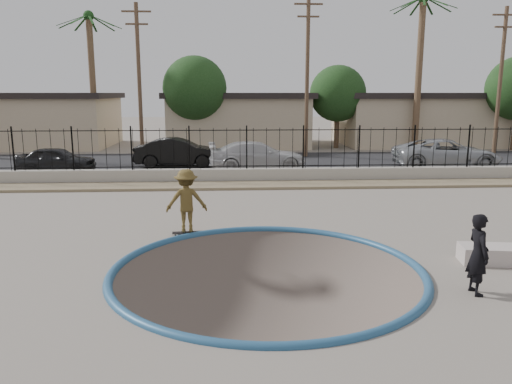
{
  "coord_description": "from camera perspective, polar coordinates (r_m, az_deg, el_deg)",
  "views": [
    {
      "loc": [
        -0.86,
        -11.51,
        3.89
      ],
      "look_at": [
        -0.08,
        2.0,
        1.2
      ],
      "focal_mm": 35.0,
      "sensor_mm": 36.0,
      "label": 1
    }
  ],
  "objects": [
    {
      "name": "bowl_pit",
      "position": [
        11.24,
        1.29,
        -9.0
      ],
      "size": [
        6.84,
        6.84,
        1.8
      ],
      "primitive_type": null,
      "color": "brown",
      "rests_on": "ground"
    },
    {
      "name": "street",
      "position": [
        28.79,
        -1.59,
        3.52
      ],
      "size": [
        90.0,
        8.0,
        0.04
      ],
      "primitive_type": "cube",
      "color": "black",
      "rests_on": "ground"
    },
    {
      "name": "street_tree_left",
      "position": [
        34.58,
        -7.03,
        11.67
      ],
      "size": [
        4.32,
        4.32,
        6.36
      ],
      "color": "#473323",
      "rests_on": "ground"
    },
    {
      "name": "car_b",
      "position": [
        26.81,
        -8.82,
        4.48
      ],
      "size": [
        4.61,
        1.7,
        1.51
      ],
      "primitive_type": "imported",
      "rotation": [
        0.0,
        0.0,
        1.55
      ],
      "color": "black",
      "rests_on": "street"
    },
    {
      "name": "rock_strip",
      "position": [
        21.08,
        -0.94,
        0.77
      ],
      "size": [
        42.0,
        1.6,
        0.11
      ],
      "primitive_type": "cube",
      "color": "#8E805D",
      "rests_on": "ground"
    },
    {
      "name": "skater",
      "position": [
        13.91,
        -7.94,
        -1.38
      ],
      "size": [
        1.18,
        0.74,
        1.75
      ],
      "primitive_type": "imported",
      "rotation": [
        0.0,
        0.0,
        3.23
      ],
      "color": "olive",
      "rests_on": "ground"
    },
    {
      "name": "palm_right",
      "position": [
        36.06,
        18.33,
        16.18
      ],
      "size": [
        2.3,
        2.3,
        10.3
      ],
      "color": "brown",
      "rests_on": "ground"
    },
    {
      "name": "videographer",
      "position": [
        10.69,
        24.05,
        -6.51
      ],
      "size": [
        0.4,
        0.59,
        1.62
      ],
      "primitive_type": "imported",
      "rotation": [
        0.0,
        0.0,
        1.59
      ],
      "color": "black",
      "rests_on": "ground"
    },
    {
      "name": "utility_pole_right",
      "position": [
        34.87,
        26.14,
        11.47
      ],
      "size": [
        1.7,
        0.24,
        9.0
      ],
      "color": "#473323",
      "rests_on": "ground"
    },
    {
      "name": "street_tree_mid",
      "position": [
        36.37,
        9.32,
        11.03
      ],
      "size": [
        3.96,
        3.96,
        5.83
      ],
      "color": "#473323",
      "rests_on": "ground"
    },
    {
      "name": "car_a",
      "position": [
        26.48,
        -21.82,
        3.46
      ],
      "size": [
        3.78,
        1.68,
        1.26
      ],
      "primitive_type": "imported",
      "rotation": [
        0.0,
        0.0,
        1.52
      ],
      "color": "black",
      "rests_on": "street"
    },
    {
      "name": "skateboard",
      "position": [
        14.11,
        -7.85,
        -4.61
      ],
      "size": [
        0.85,
        0.27,
        0.07
      ],
      "rotation": [
        0.0,
        0.0,
        0.07
      ],
      "color": "black",
      "rests_on": "ground"
    },
    {
      "name": "house_east",
      "position": [
        40.86,
        18.18,
        8.01
      ],
      "size": [
        12.6,
        8.6,
        3.9
      ],
      "color": "tan",
      "rests_on": "ground"
    },
    {
      "name": "coping_ring",
      "position": [
        11.24,
        1.29,
        -9.0
      ],
      "size": [
        7.04,
        7.04,
        0.2
      ],
      "primitive_type": "torus",
      "color": "navy",
      "rests_on": "ground"
    },
    {
      "name": "house_west",
      "position": [
        40.6,
        -23.93,
        7.6
      ],
      "size": [
        11.6,
        8.6,
        3.9
      ],
      "color": "tan",
      "rests_on": "ground"
    },
    {
      "name": "house_center",
      "position": [
        38.07,
        -2.06,
        8.37
      ],
      "size": [
        10.6,
        8.6,
        3.9
      ],
      "color": "tan",
      "rests_on": "ground"
    },
    {
      "name": "retaining_wall",
      "position": [
        22.12,
        -1.06,
        1.91
      ],
      "size": [
        42.0,
        0.45,
        0.6
      ],
      "primitive_type": "cube",
      "color": "gray",
      "rests_on": "ground"
    },
    {
      "name": "ground",
      "position": [
        24.05,
        -1.21,
        -0.72
      ],
      "size": [
        120.0,
        120.0,
        2.2
      ],
      "primitive_type": "cube",
      "color": "slate",
      "rests_on": "ground"
    },
    {
      "name": "car_c",
      "position": [
        25.43,
        0.15,
        4.17
      ],
      "size": [
        5.04,
        2.29,
        1.43
      ],
      "primitive_type": "imported",
      "rotation": [
        0.0,
        0.0,
        1.63
      ],
      "color": "#B9B9BB",
      "rests_on": "street"
    },
    {
      "name": "palm_mid",
      "position": [
        36.77,
        -18.37,
        15.07
      ],
      "size": [
        2.3,
        2.3,
        9.3
      ],
      "color": "brown",
      "rests_on": "ground"
    },
    {
      "name": "utility_pole_mid",
      "position": [
        30.91,
        5.87,
        13.17
      ],
      "size": [
        1.7,
        0.24,
        9.5
      ],
      "color": "#473323",
      "rests_on": "ground"
    },
    {
      "name": "car_d",
      "position": [
        27.91,
        20.95,
        4.13
      ],
      "size": [
        5.57,
        2.85,
        1.51
      ],
      "primitive_type": "imported",
      "rotation": [
        0.0,
        0.0,
        1.5
      ],
      "color": "#9DA1A5",
      "rests_on": "street"
    },
    {
      "name": "concrete_ledge",
      "position": [
        12.95,
        25.74,
        -6.46
      ],
      "size": [
        1.69,
        0.95,
        0.4
      ],
      "primitive_type": "cube",
      "rotation": [
        0.0,
        0.0,
        -0.16
      ],
      "color": "#B1A49D",
      "rests_on": "ground"
    },
    {
      "name": "utility_pole_left",
      "position": [
        30.95,
        -13.21,
        12.47
      ],
      "size": [
        1.7,
        0.24,
        9.0
      ],
      "color": "#473323",
      "rests_on": "ground"
    },
    {
      "name": "fence",
      "position": [
        21.96,
        -1.07,
        5.01
      ],
      "size": [
        40.0,
        0.04,
        1.8
      ],
      "color": "black",
      "rests_on": "retaining_wall"
    }
  ]
}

